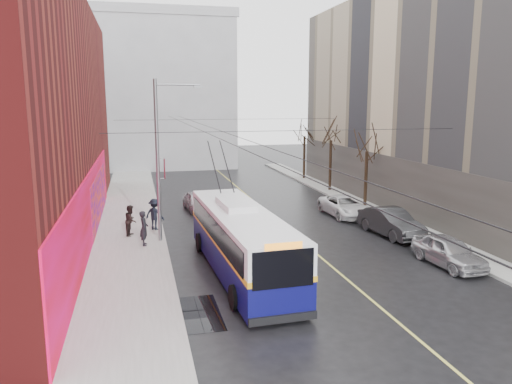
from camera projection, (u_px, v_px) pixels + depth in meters
ground at (334, 301)px, 19.84m from camera, size 140.00×140.00×0.00m
sidewalk_left at (130, 234)px, 29.47m from camera, size 4.00×60.00×0.15m
sidewalk_right at (391, 219)px, 33.37m from camera, size 2.00×60.00×0.15m
lane_line at (275, 219)px, 33.58m from camera, size 0.12×50.00×0.01m
building_right at (484, 99)px, 35.69m from camera, size 14.06×36.00×16.00m
building_far at (146, 91)px, 59.88m from camera, size 20.50×12.10×18.00m
streetlight_pole at (161, 157)px, 27.13m from camera, size 2.65×0.60×9.00m
catenary_wires at (213, 126)px, 32.26m from camera, size 18.00×60.00×0.22m
tree_near at (367, 141)px, 36.31m from camera, size 3.20×3.20×6.40m
tree_mid at (331, 131)px, 42.96m from camera, size 3.20×3.20×6.68m
tree_far at (305, 128)px, 49.68m from camera, size 3.20×3.20×6.57m
puddle at (193, 314)px, 18.63m from camera, size 2.00×3.38×0.01m
pigeons_flying at (218, 126)px, 27.41m from camera, size 3.61×1.64×1.39m
trolleybus at (241, 240)px, 22.77m from camera, size 3.22×12.07×5.67m
parked_car_a at (449, 251)px, 23.95m from camera, size 1.96×4.35×1.45m
parked_car_b at (391, 222)px, 29.32m from camera, size 2.20×5.03×1.61m
parked_car_c at (345, 206)px, 34.39m from camera, size 2.44×5.04×1.38m
following_car at (197, 201)px, 36.18m from camera, size 1.99×4.15×1.37m
pedestrian_a at (144, 228)px, 26.81m from camera, size 0.46×0.69×1.89m
pedestrian_b at (131, 220)px, 28.81m from camera, size 0.87×1.01×1.79m
pedestrian_c at (155, 214)px, 30.09m from camera, size 1.41×1.27×1.90m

